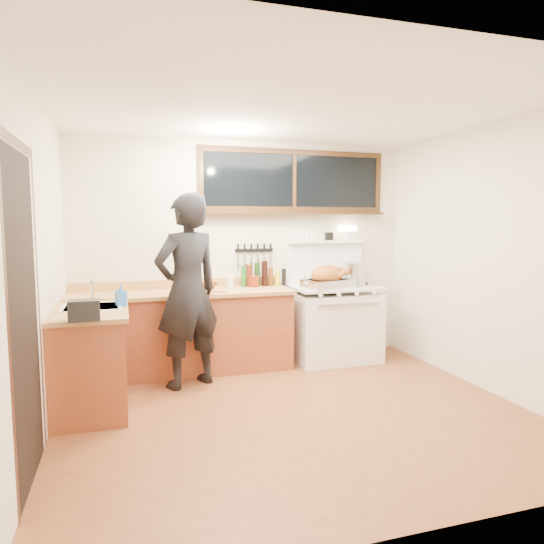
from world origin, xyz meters
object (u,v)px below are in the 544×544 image
object	(u,v)px
vintage_stove	(334,321)
roast_turkey	(327,279)
man	(187,291)
cutting_board	(205,286)

from	to	relation	value
vintage_stove	roast_turkey	xyz separation A→B (m)	(-0.16, -0.15, 0.54)
man	vintage_stove	bearing A→B (deg)	13.55
cutting_board	roast_turkey	xyz separation A→B (m)	(1.39, -0.15, 0.05)
vintage_stove	man	size ratio (longest dim) A/B	0.83
vintage_stove	cutting_board	bearing A→B (deg)	179.91
man	cutting_board	bearing A→B (deg)	60.11
vintage_stove	man	xyz separation A→B (m)	(-1.80, -0.43, 0.50)
man	roast_turkey	world-z (taller)	man
roast_turkey	vintage_stove	bearing A→B (deg)	43.12
roast_turkey	cutting_board	bearing A→B (deg)	173.86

